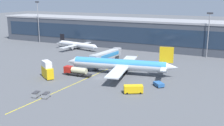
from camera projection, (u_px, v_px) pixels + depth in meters
The scene contains 14 objects.
ground_plane at pixel (99, 78), 98.38m from camera, with size 700.00×700.00×0.00m, color #515459.
apron_lead_in_line at pixel (93, 75), 101.64m from camera, with size 0.30×80.00×0.01m, color yellow.
terminal_building at pixel (158, 34), 151.94m from camera, with size 209.90×21.86×16.25m.
main_airliner at pixel (120, 64), 102.79m from camera, with size 42.99×34.34×11.33m.
jet_bridge at pixel (108, 55), 114.74m from camera, with size 5.75×20.77×6.44m.
fuel_tanker at pixel (76, 71), 101.21m from camera, with size 10.87×2.95×3.25m.
pushback_tug at pixel (159, 84), 88.85m from camera, with size 4.29×4.33×1.40m.
lavatory_truck at pixel (134, 89), 82.73m from camera, with size 6.19×4.81×2.50m.
catering_lift at pixel (47, 70), 97.68m from camera, with size 7.03×5.90×6.30m.
baggage_cart_0 at pixel (36, 94), 79.82m from camera, with size 2.10×2.91×1.48m.
baggage_cart_1 at pixel (46, 95), 79.10m from camera, with size 2.10×2.91×1.48m.
commuter_jet_far at pixel (77, 45), 151.39m from camera, with size 29.84×23.86×7.65m.
apron_light_mast_1 at pixel (38, 19), 171.15m from camera, with size 2.80×0.50×25.92m.
apron_light_mast_2 at pixel (209, 31), 128.58m from camera, with size 2.80×0.50×21.65m.
Camera 1 is at (44.81, -82.99, 28.90)m, focal length 43.37 mm.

